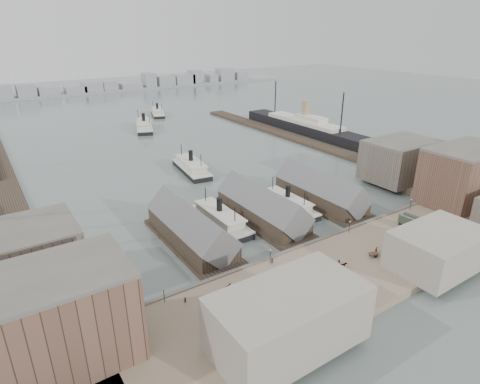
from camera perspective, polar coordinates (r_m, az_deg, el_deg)
ground at (r=121.82m, az=7.88°, el=-7.12°), size 900.00×900.00×0.00m
quay at (r=109.50m, az=14.88°, el=-10.82°), size 180.00×30.00×2.00m
seawall at (r=117.97m, az=9.57°, el=-7.65°), size 180.00×1.20×2.30m
west_wharf at (r=187.78m, az=-30.52°, el=0.96°), size 10.00×220.00×1.60m
east_wharf at (r=232.83m, az=7.94°, el=7.60°), size 10.00×180.00×1.60m
ferry_shed_west at (r=119.08m, az=-6.99°, el=-5.27°), size 14.00×42.00×12.60m
ferry_shed_center at (r=131.28m, az=3.17°, el=-2.37°), size 14.00×42.00×12.60m
ferry_shed_east at (r=147.11m, az=11.34°, el=0.02°), size 14.00×42.00×12.60m
warehouse_west_front at (r=82.26m, az=-26.48°, el=-16.63°), size 32.00×18.00×18.00m
warehouse_west_back at (r=108.82m, az=-28.71°, el=-8.37°), size 26.00×20.00×14.00m
warehouse_east_front at (r=160.29m, az=29.23°, el=2.02°), size 30.00×18.00×19.00m
warehouse_east_back at (r=175.36m, az=21.81°, el=4.19°), size 28.00×20.00×15.00m
street_bldg_center at (r=115.49m, az=26.39°, el=-7.27°), size 24.00×16.00×10.00m
street_bldg_west at (r=80.98m, az=6.87°, el=-17.42°), size 30.00×16.00×12.00m
lamp_post_far_w at (r=93.91m, az=-10.79°, el=-13.85°), size 0.44×0.44×3.92m
lamp_post_near_w at (r=106.42m, az=4.33°, el=-8.73°), size 0.44×0.44×3.92m
lamp_post_near_e at (r=125.02m, az=15.33°, el=-4.50°), size 0.44×0.44×3.92m
lamp_post_far_e at (r=147.43m, az=23.15°, el=-1.35°), size 0.44×0.44×3.92m
far_shore at (r=421.95m, az=-24.38°, el=12.94°), size 500.00×40.00×15.72m
ferry_docked_west at (r=129.83m, az=-2.91°, el=-3.78°), size 8.50×28.34×10.12m
ferry_docked_east at (r=141.62m, az=6.74°, el=-1.65°), size 7.96×26.53×9.47m
ferry_open_near at (r=178.49m, az=-6.94°, el=3.59°), size 12.40×30.15×10.46m
ferry_open_mid at (r=259.42m, az=-13.46°, el=9.14°), size 18.83×32.36×11.08m
ferry_open_far at (r=301.72m, az=-11.63°, el=11.03°), size 15.05×27.34×9.35m
ocean_steamer at (r=247.26m, az=9.16°, el=9.21°), size 13.36×97.60×19.52m
tram at (r=134.34m, az=23.65°, el=-4.12°), size 3.62×10.51×3.67m
horse_cart_left at (r=96.71m, az=-1.92°, el=-13.58°), size 4.69×3.69×1.66m
horse_cart_center at (r=107.53m, az=14.29°, el=-10.26°), size 5.01×2.72×1.66m
horse_cart_right at (r=116.79m, az=18.76°, el=-8.05°), size 4.76×2.87×1.47m
pedestrian_0 at (r=94.13m, az=-7.81°, el=-14.99°), size 0.70×0.62×1.57m
pedestrian_1 at (r=89.23m, az=1.07°, el=-17.10°), size 1.06×1.09×1.78m
pedestrian_2 at (r=106.64m, az=4.58°, el=-9.81°), size 1.31×1.28×1.80m
pedestrian_3 at (r=94.76m, az=8.83°, el=-14.69°), size 1.00×1.10×1.80m
pedestrian_4 at (r=107.76m, az=8.68°, el=-9.64°), size 0.65×0.93×1.80m
pedestrian_5 at (r=119.63m, az=19.72°, el=-7.37°), size 0.48×0.64×1.69m
pedestrian_6 at (r=131.18m, az=21.56°, el=-4.90°), size 0.84×1.00×1.82m
pedestrian_7 at (r=128.48m, az=24.26°, el=-5.98°), size 1.22×1.16×1.66m
pedestrian_8 at (r=140.68m, az=25.01°, el=-3.65°), size 1.02×0.89×1.65m
pedestrian_9 at (r=144.75m, az=29.59°, el=-3.80°), size 0.95×0.99×1.71m
pedestrian_10 at (r=109.36m, az=13.89°, el=-9.65°), size 0.52×0.97×1.57m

